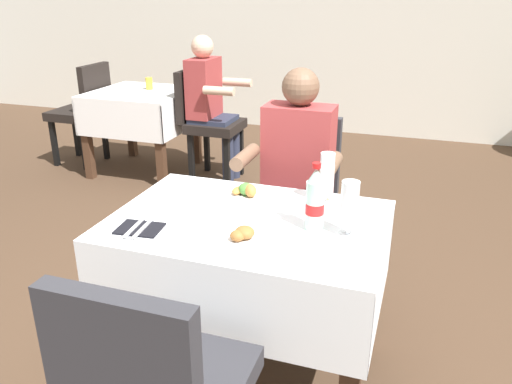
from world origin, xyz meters
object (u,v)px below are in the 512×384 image
(plate_near_camera, at_px, (244,239))
(background_patron, at_px, (210,101))
(cola_bottle_primary, at_px, (315,201))
(background_chair_left, at_px, (84,108))
(background_dining_table, at_px, (142,112))
(seated_diner_far, at_px, (295,176))
(napkin_cutlery_set, at_px, (140,228))
(plate_far_diner, at_px, (247,194))
(beer_glass_middle, at_px, (349,209))
(background_table_tumbler, at_px, (149,83))
(beer_glass_left, at_px, (327,177))
(main_dining_table, at_px, (248,258))
(background_chair_right, at_px, (206,118))
(chair_far_diner_seat, at_px, (295,195))

(plate_near_camera, distance_m, background_patron, 2.76)
(cola_bottle_primary, bearing_deg, background_chair_left, 140.23)
(background_dining_table, xyz_separation_m, background_chair_left, (-0.64, -0.00, -0.01))
(seated_diner_far, distance_m, napkin_cutlery_set, 0.98)
(seated_diner_far, xyz_separation_m, background_patron, (-1.18, 1.61, 0.00))
(cola_bottle_primary, relative_size, background_patron, 0.22)
(background_patron, bearing_deg, plate_far_diner, -62.57)
(beer_glass_middle, height_order, cola_bottle_primary, cola_bottle_primary)
(seated_diner_far, xyz_separation_m, background_table_tumbler, (-1.83, 1.71, 0.10))
(beer_glass_left, distance_m, background_chair_left, 3.41)
(main_dining_table, bearing_deg, background_table_tumbler, 127.16)
(cola_bottle_primary, xyz_separation_m, background_chair_right, (-1.48, 2.29, -0.32))
(background_chair_left, xyz_separation_m, background_patron, (1.32, 0.00, 0.16))
(background_chair_right, bearing_deg, napkin_cutlery_set, -71.55)
(main_dining_table, height_order, chair_far_diner_seat, chair_far_diner_seat)
(plate_near_camera, height_order, napkin_cutlery_set, plate_near_camera)
(seated_diner_far, relative_size, plate_far_diner, 5.07)
(plate_far_diner, xyz_separation_m, cola_bottle_primary, (0.35, -0.22, 0.10))
(beer_glass_left, xyz_separation_m, cola_bottle_primary, (0.01, -0.28, 0.00))
(beer_glass_middle, xyz_separation_m, background_table_tumbler, (-2.21, 2.40, -0.05))
(seated_diner_far, relative_size, background_chair_right, 1.30)
(napkin_cutlery_set, relative_size, background_table_tumbler, 1.77)
(background_chair_right, bearing_deg, background_table_tumbler, 170.56)
(main_dining_table, bearing_deg, background_chair_right, 117.82)
(background_patron, relative_size, background_table_tumbler, 11.45)
(main_dining_table, relative_size, beer_glass_middle, 5.12)
(background_chair_left, height_order, background_table_tumbler, background_chair_left)
(chair_far_diner_seat, relative_size, cola_bottle_primary, 3.58)
(chair_far_diner_seat, bearing_deg, seated_diner_far, -77.61)
(cola_bottle_primary, bearing_deg, beer_glass_middle, -3.84)
(beer_glass_left, bearing_deg, cola_bottle_primary, -87.77)
(plate_far_diner, distance_m, background_dining_table, 2.73)
(background_patron, bearing_deg, background_table_tumbler, 171.26)
(cola_bottle_primary, bearing_deg, main_dining_table, 178.78)
(main_dining_table, xyz_separation_m, cola_bottle_primary, (0.27, -0.01, 0.30))
(beer_glass_left, xyz_separation_m, beer_glass_middle, (0.14, -0.29, -0.01))
(plate_near_camera, height_order, plate_far_diner, plate_far_diner)
(napkin_cutlery_set, bearing_deg, seated_diner_far, 66.45)
(background_dining_table, xyz_separation_m, background_table_tumbler, (0.04, 0.10, 0.25))
(main_dining_table, distance_m, beer_glass_left, 0.48)
(napkin_cutlery_set, height_order, background_table_tumbler, background_table_tumbler)
(plate_far_diner, bearing_deg, beer_glass_left, 11.06)
(chair_far_diner_seat, height_order, cola_bottle_primary, cola_bottle_primary)
(plate_far_diner, bearing_deg, plate_near_camera, -71.89)
(chair_far_diner_seat, distance_m, background_chair_left, 2.90)
(background_chair_right, bearing_deg, plate_far_diner, -61.51)
(beer_glass_middle, height_order, background_patron, background_patron)
(beer_glass_left, relative_size, background_chair_right, 0.23)
(plate_far_diner, height_order, background_dining_table, plate_far_diner)
(beer_glass_left, xyz_separation_m, background_chair_left, (-2.74, 2.01, -0.31))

